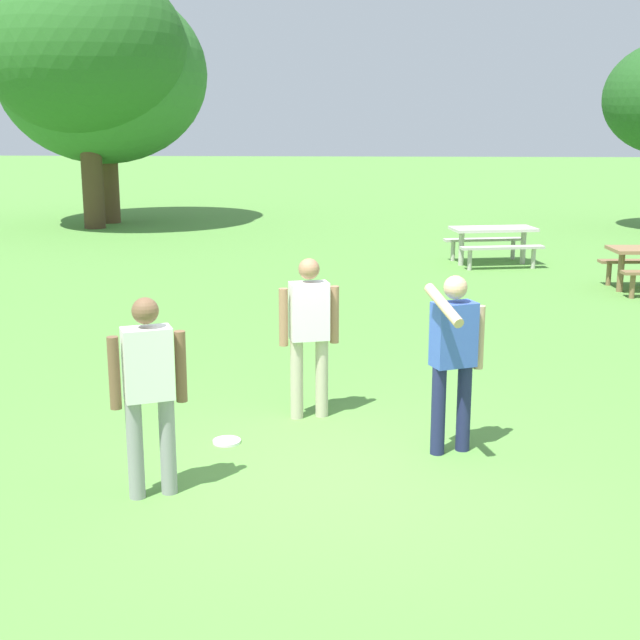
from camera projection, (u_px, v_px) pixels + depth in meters
name	position (u px, v px, depth m)	size (l,w,h in m)	color
ground_plane	(346.00, 474.00, 7.49)	(120.00, 120.00, 0.00)	#568E3D
person_thrower	(454.00, 351.00, 7.76)	(0.57, 0.81, 1.64)	#1E234C
person_catcher	(149.00, 384.00, 6.86)	(0.57, 0.35, 1.64)	gray
person_bystander	(309.00, 327.00, 8.70)	(0.59, 0.32, 1.64)	#B7AD93
frisbee	(227.00, 441.00, 8.21)	(0.26, 0.26, 0.03)	white
picnic_table_far	(493.00, 237.00, 17.91)	(1.94, 1.72, 0.77)	beige
tree_tall_left	(85.00, 51.00, 22.83)	(5.35, 5.35, 6.96)	#4C3823
tree_broad_center	(102.00, 75.00, 24.18)	(5.79, 5.79, 6.59)	brown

